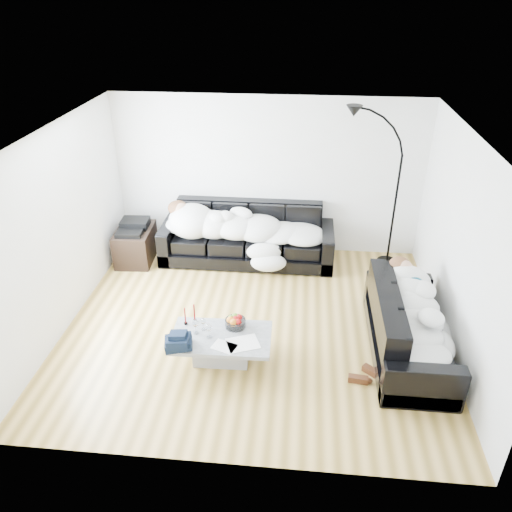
# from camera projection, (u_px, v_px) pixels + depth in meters

# --- Properties ---
(ground) EXTENTS (5.00, 5.00, 0.00)m
(ground) POSITION_uv_depth(u_px,v_px,m) (254.00, 324.00, 6.80)
(ground) COLOR olive
(ground) RESTS_ON ground
(wall_back) EXTENTS (5.00, 0.02, 2.60)m
(wall_back) POSITION_uv_depth(u_px,v_px,m) (268.00, 176.00, 8.12)
(wall_back) COLOR silver
(wall_back) RESTS_ON ground
(wall_left) EXTENTS (0.02, 4.50, 2.60)m
(wall_left) POSITION_uv_depth(u_px,v_px,m) (60.00, 231.00, 6.38)
(wall_left) COLOR silver
(wall_left) RESTS_ON ground
(wall_right) EXTENTS (0.02, 4.50, 2.60)m
(wall_right) POSITION_uv_depth(u_px,v_px,m) (462.00, 249.00, 5.95)
(wall_right) COLOR silver
(wall_right) RESTS_ON ground
(ceiling) EXTENTS (5.00, 5.00, 0.00)m
(ceiling) POSITION_uv_depth(u_px,v_px,m) (253.00, 136.00, 5.53)
(ceiling) COLOR white
(ceiling) RESTS_ON ground
(sofa_back) EXTENTS (2.81, 0.97, 0.92)m
(sofa_back) POSITION_uv_depth(u_px,v_px,m) (247.00, 234.00, 8.15)
(sofa_back) COLOR black
(sofa_back) RESTS_ON ground
(sofa_right) EXTENTS (0.88, 2.06, 0.83)m
(sofa_right) POSITION_uv_depth(u_px,v_px,m) (410.00, 324.00, 6.12)
(sofa_right) COLOR black
(sofa_right) RESTS_ON ground
(sleeper_back) EXTENTS (2.38, 0.82, 0.48)m
(sleeper_back) POSITION_uv_depth(u_px,v_px,m) (247.00, 225.00, 8.01)
(sleeper_back) COLOR silver
(sleeper_back) RESTS_ON sofa_back
(sleeper_right) EXTENTS (0.75, 1.77, 0.43)m
(sleeper_right) POSITION_uv_depth(u_px,v_px,m) (413.00, 309.00, 6.01)
(sleeper_right) COLOR silver
(sleeper_right) RESTS_ON sofa_right
(teal_cushion) EXTENTS (0.42, 0.38, 0.20)m
(teal_cushion) POSITION_uv_depth(u_px,v_px,m) (401.00, 275.00, 6.53)
(teal_cushion) COLOR #0D4A5B
(teal_cushion) RESTS_ON sofa_right
(coffee_table) EXTENTS (1.22, 0.73, 0.35)m
(coffee_table) POSITION_uv_depth(u_px,v_px,m) (222.00, 347.00, 6.10)
(coffee_table) COLOR #939699
(coffee_table) RESTS_ON ground
(fruit_bowl) EXTENTS (0.26, 0.26, 0.16)m
(fruit_bowl) POSITION_uv_depth(u_px,v_px,m) (235.00, 321.00, 6.15)
(fruit_bowl) COLOR white
(fruit_bowl) RESTS_ON coffee_table
(wine_glass_a) EXTENTS (0.08, 0.08, 0.16)m
(wine_glass_a) POSITION_uv_depth(u_px,v_px,m) (203.00, 324.00, 6.09)
(wine_glass_a) COLOR white
(wine_glass_a) RESTS_ON coffee_table
(wine_glass_b) EXTENTS (0.09, 0.09, 0.19)m
(wine_glass_b) POSITION_uv_depth(u_px,v_px,m) (196.00, 327.00, 6.02)
(wine_glass_b) COLOR white
(wine_glass_b) RESTS_ON coffee_table
(wine_glass_c) EXTENTS (0.09, 0.09, 0.19)m
(wine_glass_c) POSITION_uv_depth(u_px,v_px,m) (209.00, 331.00, 5.95)
(wine_glass_c) COLOR white
(wine_glass_c) RESTS_ON coffee_table
(candle_left) EXTENTS (0.05, 0.05, 0.24)m
(candle_left) POSITION_uv_depth(u_px,v_px,m) (185.00, 316.00, 6.16)
(candle_left) COLOR maroon
(candle_left) RESTS_ON coffee_table
(candle_right) EXTENTS (0.06, 0.06, 0.25)m
(candle_right) POSITION_uv_depth(u_px,v_px,m) (194.00, 313.00, 6.21)
(candle_right) COLOR maroon
(candle_right) RESTS_ON coffee_table
(newspaper_a) EXTENTS (0.45, 0.40, 0.01)m
(newspaper_a) POSITION_uv_depth(u_px,v_px,m) (243.00, 343.00, 5.89)
(newspaper_a) COLOR silver
(newspaper_a) RESTS_ON coffee_table
(newspaper_b) EXTENTS (0.33, 0.28, 0.01)m
(newspaper_b) POSITION_uv_depth(u_px,v_px,m) (224.00, 346.00, 5.84)
(newspaper_b) COLOR silver
(newspaper_b) RESTS_ON coffee_table
(navy_jacket) EXTENTS (0.35, 0.30, 0.17)m
(navy_jacket) POSITION_uv_depth(u_px,v_px,m) (176.00, 337.00, 5.75)
(navy_jacket) COLOR black
(navy_jacket) RESTS_ON coffee_table
(shoes) EXTENTS (0.46, 0.39, 0.09)m
(shoes) POSITION_uv_depth(u_px,v_px,m) (365.00, 375.00, 5.86)
(shoes) COLOR #472311
(shoes) RESTS_ON ground
(av_cabinet) EXTENTS (0.60, 0.84, 0.56)m
(av_cabinet) POSITION_uv_depth(u_px,v_px,m) (136.00, 245.00, 8.23)
(av_cabinet) COLOR black
(av_cabinet) RESTS_ON ground
(stereo) EXTENTS (0.46, 0.37, 0.13)m
(stereo) POSITION_uv_depth(u_px,v_px,m) (133.00, 226.00, 8.06)
(stereo) COLOR black
(stereo) RESTS_ON av_cabinet
(floor_lamp) EXTENTS (0.87, 0.50, 2.24)m
(floor_lamp) POSITION_uv_depth(u_px,v_px,m) (396.00, 200.00, 7.74)
(floor_lamp) COLOR black
(floor_lamp) RESTS_ON ground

